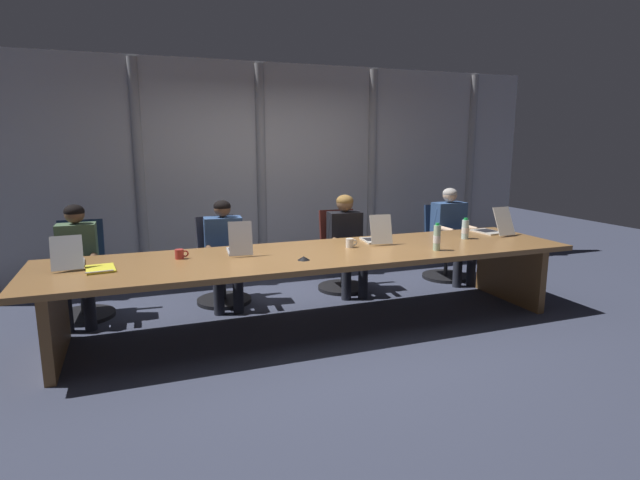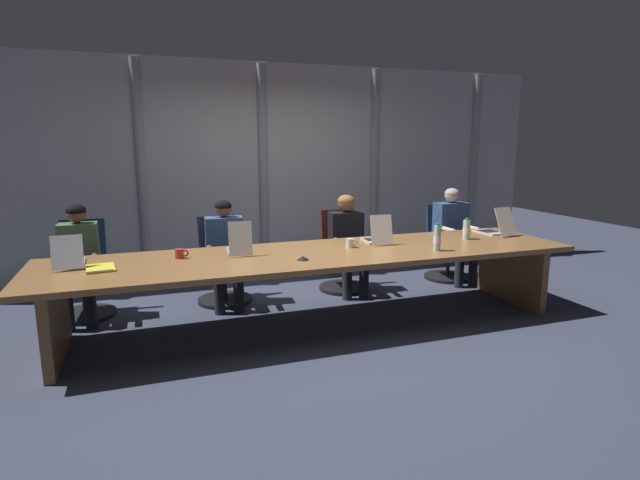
{
  "view_description": "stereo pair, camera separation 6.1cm",
  "coord_description": "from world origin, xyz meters",
  "views": [
    {
      "loc": [
        -1.61,
        -4.37,
        1.76
      ],
      "look_at": [
        0.05,
        0.09,
        0.83
      ],
      "focal_mm": 28.24,
      "sensor_mm": 36.0,
      "label": 1
    },
    {
      "loc": [
        -1.56,
        -4.39,
        1.76
      ],
      "look_at": [
        0.05,
        0.09,
        0.83
      ],
      "focal_mm": 28.24,
      "sensor_mm": 36.0,
      "label": 2
    }
  ],
  "objects": [
    {
      "name": "laptop_right_mid",
      "position": [
        2.21,
        0.24,
        0.79
      ],
      "size": [
        0.26,
        0.5,
        0.32
      ],
      "rotation": [
        0.0,
        0.0,
        1.65
      ],
      "color": "beige",
      "rests_on": "conference_table"
    },
    {
      "name": "person_left_end",
      "position": [
        -2.17,
        0.93,
        0.66
      ],
      "size": [
        0.37,
        0.55,
        1.16
      ],
      "rotation": [
        0.0,
        0.0,
        -1.59
      ],
      "color": "#4C6B4C",
      "rests_on": "ground_plane"
    },
    {
      "name": "office_chair_right_mid",
      "position": [
        2.17,
        1.09,
        0.35
      ],
      "size": [
        0.6,
        0.6,
        0.94
      ],
      "rotation": [
        0.0,
        0.0,
        -1.7
      ],
      "color": "navy",
      "rests_on": "ground_plane"
    },
    {
      "name": "office_chair_left_end",
      "position": [
        -2.16,
        1.09,
        0.36
      ],
      "size": [
        0.6,
        0.6,
        0.97
      ],
      "rotation": [
        0.0,
        0.0,
        -1.63
      ],
      "color": "navy",
      "rests_on": "ground_plane"
    },
    {
      "name": "conference_table",
      "position": [
        0.0,
        0.0,
        0.61
      ],
      "size": [
        5.05,
        1.2,
        0.73
      ],
      "color": "olive",
      "rests_on": "ground_plane"
    },
    {
      "name": "person_right_mid",
      "position": [
        2.15,
        0.93,
        0.67
      ],
      "size": [
        0.42,
        0.55,
        1.18
      ],
      "rotation": [
        0.0,
        0.0,
        -1.57
      ],
      "color": "#335184",
      "rests_on": "ground_plane"
    },
    {
      "name": "person_left_mid",
      "position": [
        -0.74,
        0.93,
        0.65
      ],
      "size": [
        0.44,
        0.57,
        1.14
      ],
      "rotation": [
        0.0,
        0.0,
        -1.65
      ],
      "color": "#335184",
      "rests_on": "ground_plane"
    },
    {
      "name": "coffee_mug_far",
      "position": [
        -1.26,
        0.19,
        0.77
      ],
      "size": [
        0.12,
        0.08,
        0.09
      ],
      "color": "#B2332D",
      "rests_on": "conference_table"
    },
    {
      "name": "laptop_center",
      "position": [
        0.73,
        0.24,
        0.78
      ],
      "size": [
        0.27,
        0.43,
        0.31
      ],
      "rotation": [
        0.0,
        0.0,
        1.45
      ],
      "color": "beige",
      "rests_on": "conference_table"
    },
    {
      "name": "laptop_left_mid",
      "position": [
        -0.71,
        0.22,
        0.79
      ],
      "size": [
        0.25,
        0.42,
        0.32
      ],
      "rotation": [
        0.0,
        0.0,
        1.48
      ],
      "color": "#BCBCC1",
      "rests_on": "conference_table"
    },
    {
      "name": "laptop_left_end",
      "position": [
        -2.16,
        0.22,
        0.78
      ],
      "size": [
        0.27,
        0.46,
        0.28
      ],
      "rotation": [
        0.0,
        0.0,
        1.64
      ],
      "color": "#A8ADB7",
      "rests_on": "conference_table"
    },
    {
      "name": "ground_plane",
      "position": [
        0.0,
        0.0,
        0.0
      ],
      "size": [
        16.07,
        16.07,
        0.0
      ],
      "primitive_type": "plane",
      "color": "#383D51"
    },
    {
      "name": "spiral_notepad",
      "position": [
        -1.91,
        0.01,
        0.73
      ],
      "size": [
        0.25,
        0.33,
        0.03
      ],
      "rotation": [
        0.0,
        0.0,
        0.11
      ],
      "color": "yellow",
      "rests_on": "conference_table"
    },
    {
      "name": "office_chair_center",
      "position": [
        0.7,
        1.09,
        0.35
      ],
      "size": [
        0.6,
        0.6,
        0.94
      ],
      "rotation": [
        0.0,
        0.0,
        -1.61
      ],
      "color": "#511E19",
      "rests_on": "ground_plane"
    },
    {
      "name": "office_chair_left_mid",
      "position": [
        -0.75,
        1.09,
        0.35
      ],
      "size": [
        0.6,
        0.61,
        0.94
      ],
      "rotation": [
        0.0,
        0.0,
        -1.41
      ],
      "color": "#2D2D38",
      "rests_on": "ground_plane"
    },
    {
      "name": "person_center",
      "position": [
        0.7,
        0.93,
        0.66
      ],
      "size": [
        0.43,
        0.57,
        1.15
      ],
      "rotation": [
        0.0,
        0.0,
        -1.65
      ],
      "color": "black",
      "rests_on": "ground_plane"
    },
    {
      "name": "curtain_backdrop",
      "position": [
        -0.0,
        2.12,
        1.37
      ],
      "size": [
        8.04,
        0.17,
        2.75
      ],
      "color": "#B2B2B7",
      "rests_on": "ground_plane"
    },
    {
      "name": "conference_mic_left_side",
      "position": [
        -0.23,
        -0.25,
        0.74
      ],
      "size": [
        0.11,
        0.11,
        0.03
      ],
      "primitive_type": "cone",
      "color": "black",
      "rests_on": "conference_table"
    },
    {
      "name": "coffee_mug_near",
      "position": [
        0.37,
        0.11,
        0.77
      ],
      "size": [
        0.12,
        0.08,
        0.09
      ],
      "color": "white",
      "rests_on": "conference_table"
    },
    {
      "name": "water_bottle_primary",
      "position": [
        1.72,
        0.09,
        0.83
      ],
      "size": [
        0.08,
        0.08,
        0.23
      ],
      "color": "silver",
      "rests_on": "conference_table"
    },
    {
      "name": "water_bottle_secondary",
      "position": [
        1.1,
        -0.31,
        0.85
      ],
      "size": [
        0.07,
        0.07,
        0.27
      ],
      "color": "#ADD1B2",
      "rests_on": "conference_table"
    }
  ]
}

